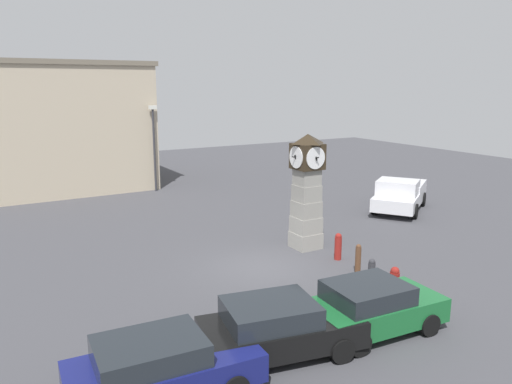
{
  "coord_description": "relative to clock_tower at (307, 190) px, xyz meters",
  "views": [
    {
      "loc": [
        -9.26,
        -15.49,
        6.89
      ],
      "look_at": [
        1.14,
        2.46,
        2.39
      ],
      "focal_mm": 35.0,
      "sensor_mm": 36.0,
      "label": 1
    }
  ],
  "objects": [
    {
      "name": "ground_plane",
      "position": [
        -2.84,
        -1.15,
        -2.52
      ],
      "size": [
        69.92,
        69.92,
        0.0
      ],
      "primitive_type": "plane",
      "color": "#424247"
    },
    {
      "name": "clock_tower",
      "position": [
        0.0,
        0.0,
        0.0
      ],
      "size": [
        1.52,
        1.54,
        4.89
      ],
      "color": "gray",
      "rests_on": "ground_plane"
    },
    {
      "name": "bollard_near_tower",
      "position": [
        -0.64,
        -5.79,
        -1.95
      ],
      "size": [
        0.31,
        0.31,
        1.14
      ],
      "color": "maroon",
      "rests_on": "ground_plane"
    },
    {
      "name": "bollard_mid_row",
      "position": [
        -0.42,
        -4.51,
        -2.03
      ],
      "size": [
        0.25,
        0.25,
        0.97
      ],
      "color": "#333338",
      "rests_on": "ground_plane"
    },
    {
      "name": "bollard_far_row",
      "position": [
        -0.05,
        -3.38,
        -1.96
      ],
      "size": [
        0.21,
        0.21,
        1.12
      ],
      "color": "brown",
      "rests_on": "ground_plane"
    },
    {
      "name": "bollard_end_row",
      "position": [
        0.25,
        -1.86,
        -1.97
      ],
      "size": [
        0.29,
        0.29,
        1.09
      ],
      "color": "maroon",
      "rests_on": "ground_plane"
    },
    {
      "name": "car_navy_sedan",
      "position": [
        -8.92,
        -6.95,
        -1.77
      ],
      "size": [
        4.38,
        2.17,
        1.46
      ],
      "color": "navy",
      "rests_on": "ground_plane"
    },
    {
      "name": "car_near_tower",
      "position": [
        -5.69,
        -6.71,
        -1.76
      ],
      "size": [
        4.42,
        2.64,
        1.48
      ],
      "color": "black",
      "rests_on": "ground_plane"
    },
    {
      "name": "car_by_building",
      "position": [
        -2.73,
        -7.01,
        -1.76
      ],
      "size": [
        4.0,
        2.22,
        1.48
      ],
      "color": "#19602D",
      "rests_on": "ground_plane"
    },
    {
      "name": "pickup_truck",
      "position": [
        8.32,
        2.68,
        -1.59
      ],
      "size": [
        5.44,
        4.68,
        1.85
      ],
      "color": "silver",
      "rests_on": "ground_plane"
    },
    {
      "name": "street_lamp_near_road",
      "position": [
        -1.72,
        14.42,
        0.74
      ],
      "size": [
        0.5,
        0.24,
        5.56
      ],
      "color": "#333338",
      "rests_on": "ground_plane"
    },
    {
      "name": "warehouse_blue_far",
      "position": [
        -6.64,
        18.82,
        1.63
      ],
      "size": [
        10.99,
        8.61,
        8.3
      ],
      "color": "#B7A88E",
      "rests_on": "ground_plane"
    }
  ]
}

